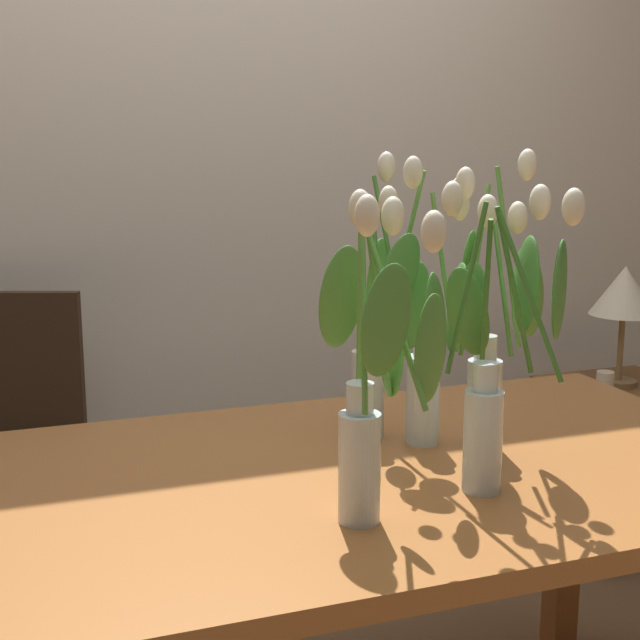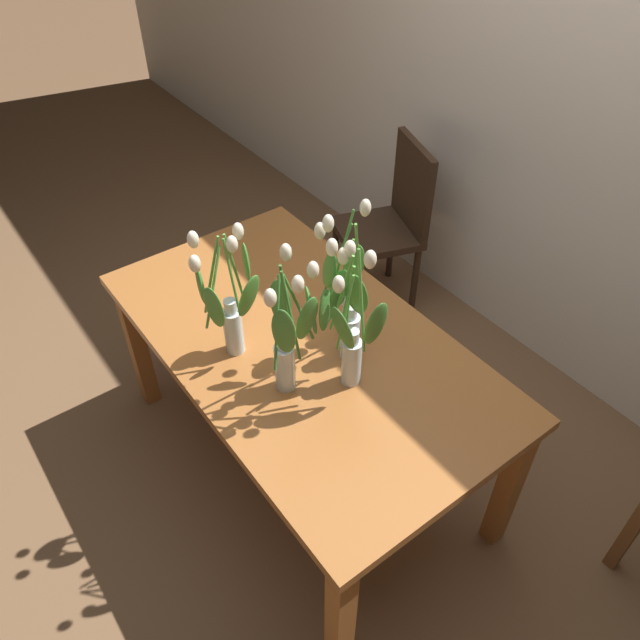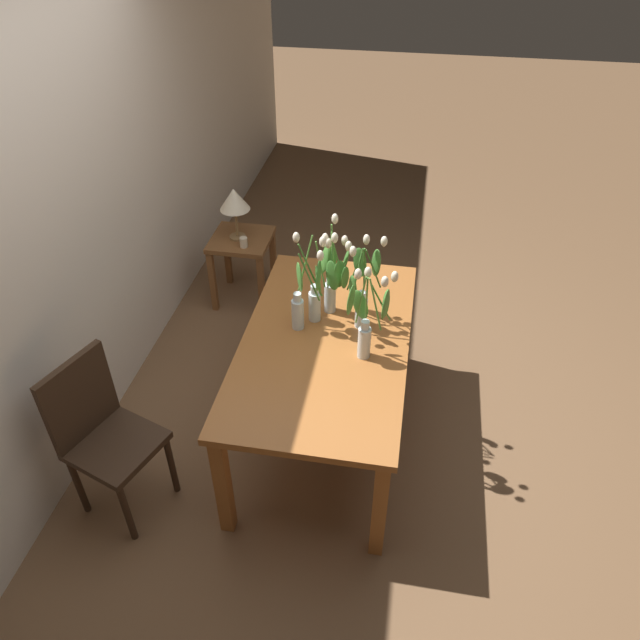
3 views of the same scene
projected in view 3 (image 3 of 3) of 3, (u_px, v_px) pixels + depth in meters
ground_plane at (325, 431)px, 3.72m from camera, size 18.00×18.00×0.00m
room_wall_rear at (55, 217)px, 3.09m from camera, size 9.00×0.10×2.70m
dining_table at (325, 352)px, 3.32m from camera, size 1.60×0.90×0.74m
tulip_vase_0 at (305, 300)px, 3.24m from camera, size 0.15×0.18×0.57m
tulip_vase_1 at (314, 292)px, 3.29m from camera, size 0.23×0.19×0.58m
tulip_vase_2 at (368, 320)px, 3.03m from camera, size 0.16×0.25×0.53m
tulip_vase_3 at (333, 279)px, 3.33m from camera, size 0.21×0.17×0.59m
tulip_vase_4 at (360, 290)px, 3.23m from camera, size 0.25×0.23×0.53m
dining_chair at (102, 430)px, 3.04m from camera, size 0.51×0.51×0.93m
side_table at (242, 251)px, 4.57m from camera, size 0.44×0.44×0.55m
table_lamp at (234, 201)px, 4.31m from camera, size 0.22×0.22×0.40m
pillar_candle at (244, 242)px, 4.37m from camera, size 0.06×0.06×0.07m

